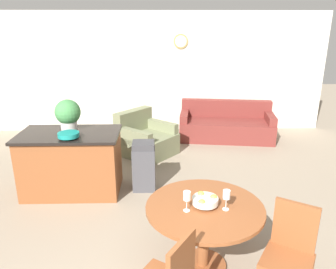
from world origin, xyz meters
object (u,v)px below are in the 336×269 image
(trash_bin, at_px, (144,166))
(armchair, at_px, (145,140))
(dining_table, at_px, (204,220))
(wine_glass_right, at_px, (227,195))
(teal_bowl, at_px, (69,135))
(couch, at_px, (226,126))
(wine_glass_left, at_px, (187,197))
(potted_plant, at_px, (68,114))
(kitchen_island, at_px, (72,162))
(dining_chair_near_right, at_px, (290,249))
(fruit_bowl, at_px, (205,200))

(trash_bin, xyz_separation_m, armchair, (-0.04, 1.44, -0.09))
(dining_table, height_order, wine_glass_right, wine_glass_right)
(teal_bowl, height_order, couch, teal_bowl)
(wine_glass_left, bearing_deg, wine_glass_right, 2.03)
(potted_plant, distance_m, trash_bin, 1.36)
(dining_table, xyz_separation_m, armchair, (-0.72, 3.20, -0.28))
(potted_plant, bearing_deg, dining_table, -46.56)
(couch, bearing_deg, kitchen_island, -131.80)
(kitchen_island, bearing_deg, dining_table, -44.29)
(dining_chair_near_right, xyz_separation_m, wine_glass_right, (-0.53, 0.31, 0.38))
(potted_plant, relative_size, armchair, 0.35)
(kitchen_island, relative_size, armchair, 1.13)
(trash_bin, bearing_deg, kitchen_island, -177.51)
(potted_plant, bearing_deg, trash_bin, -6.94)
(potted_plant, bearing_deg, couch, 37.97)
(kitchen_island, bearing_deg, fruit_bowl, -44.25)
(teal_bowl, bearing_deg, fruit_bowl, -40.98)
(fruit_bowl, height_order, armchair, fruit_bowl)
(dining_table, xyz_separation_m, wine_glass_right, (0.19, -0.07, 0.31))
(potted_plant, height_order, armchair, potted_plant)
(wine_glass_left, relative_size, wine_glass_right, 1.00)
(kitchen_island, relative_size, teal_bowl, 4.97)
(kitchen_island, bearing_deg, teal_bowl, -75.29)
(trash_bin, relative_size, couch, 0.36)
(wine_glass_right, xyz_separation_m, kitchen_island, (-1.94, 1.77, -0.41))
(trash_bin, height_order, couch, couch)
(fruit_bowl, xyz_separation_m, wine_glass_left, (-0.19, -0.08, 0.09))
(armchair, bearing_deg, couch, -22.50)
(dining_table, bearing_deg, teal_bowl, 138.97)
(wine_glass_right, distance_m, potted_plant, 2.79)
(kitchen_island, bearing_deg, potted_plant, 101.77)
(potted_plant, distance_m, couch, 3.68)
(potted_plant, bearing_deg, fruit_bowl, -46.52)
(kitchen_island, height_order, trash_bin, kitchen_island)
(dining_table, height_order, fruit_bowl, fruit_bowl)
(kitchen_island, bearing_deg, wine_glass_left, -48.83)
(teal_bowl, bearing_deg, wine_glass_left, -45.91)
(wine_glass_left, bearing_deg, dining_table, 23.58)
(wine_glass_right, distance_m, trash_bin, 2.08)
(dining_chair_near_right, distance_m, trash_bin, 2.55)
(fruit_bowl, distance_m, armchair, 3.31)
(wine_glass_right, xyz_separation_m, couch, (0.84, 4.15, -0.60))
(fruit_bowl, distance_m, trash_bin, 1.92)
(dining_chair_near_right, distance_m, teal_bowl, 3.07)
(wine_glass_right, relative_size, kitchen_island, 0.14)
(couch, bearing_deg, wine_glass_left, -98.64)
(dining_table, xyz_separation_m, dining_chair_near_right, (0.73, -0.38, -0.07))
(dining_table, height_order, wine_glass_left, wine_glass_left)
(dining_chair_near_right, relative_size, potted_plant, 2.03)
(potted_plant, height_order, trash_bin, potted_plant)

